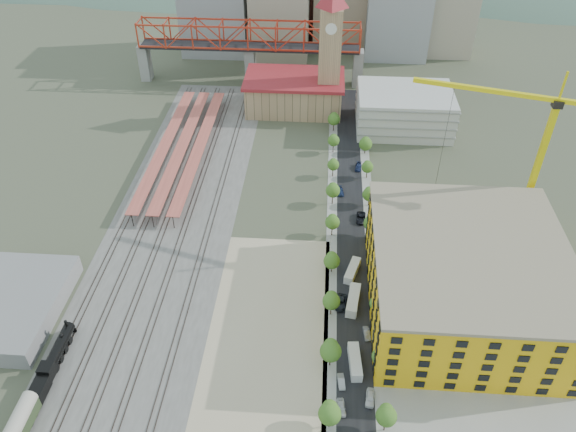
# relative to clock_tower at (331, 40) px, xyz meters

# --- Properties ---
(ground) EXTENTS (400.00, 400.00, 0.00)m
(ground) POSITION_rel_clock_tower_xyz_m (-8.00, -79.99, -28.70)
(ground) COLOR #474C38
(ground) RESTS_ON ground
(ballast_strip) EXTENTS (36.00, 165.00, 0.06)m
(ballast_strip) POSITION_rel_clock_tower_xyz_m (-44.00, -62.49, -28.67)
(ballast_strip) COLOR #605E59
(ballast_strip) RESTS_ON ground
(dirt_lot) EXTENTS (28.00, 67.00, 0.06)m
(dirt_lot) POSITION_rel_clock_tower_xyz_m (-12.00, -111.49, -28.67)
(dirt_lot) COLOR tan
(dirt_lot) RESTS_ON ground
(street_asphalt) EXTENTS (12.00, 170.00, 0.06)m
(street_asphalt) POSITION_rel_clock_tower_xyz_m (8.00, -64.99, -28.67)
(street_asphalt) COLOR black
(street_asphalt) RESTS_ON ground
(sidewalk_west) EXTENTS (3.00, 170.00, 0.04)m
(sidewalk_west) POSITION_rel_clock_tower_xyz_m (2.50, -64.99, -28.68)
(sidewalk_west) COLOR gray
(sidewalk_west) RESTS_ON ground
(sidewalk_east) EXTENTS (3.00, 170.00, 0.04)m
(sidewalk_east) POSITION_rel_clock_tower_xyz_m (13.50, -64.99, -28.68)
(sidewalk_east) COLOR gray
(sidewalk_east) RESTS_ON ground
(construction_pad) EXTENTS (50.00, 90.00, 0.06)m
(construction_pad) POSITION_rel_clock_tower_xyz_m (37.00, -99.99, -28.67)
(construction_pad) COLOR gray
(construction_pad) RESTS_ON ground
(rail_tracks) EXTENTS (26.56, 160.00, 0.18)m
(rail_tracks) POSITION_rel_clock_tower_xyz_m (-45.80, -62.49, -28.55)
(rail_tracks) COLOR #382B23
(rail_tracks) RESTS_ON ground
(platform_canopies) EXTENTS (16.00, 80.00, 4.12)m
(platform_canopies) POSITION_rel_clock_tower_xyz_m (-49.00, -34.99, -24.70)
(platform_canopies) COLOR #D36151
(platform_canopies) RESTS_ON ground
(station_hall) EXTENTS (38.00, 24.00, 13.10)m
(station_hall) POSITION_rel_clock_tower_xyz_m (-13.00, 2.01, -22.03)
(station_hall) COLOR tan
(station_hall) RESTS_ON ground
(clock_tower) EXTENTS (12.00, 12.00, 52.00)m
(clock_tower) POSITION_rel_clock_tower_xyz_m (0.00, 0.00, 0.00)
(clock_tower) COLOR tan
(clock_tower) RESTS_ON ground
(parking_garage) EXTENTS (34.00, 26.00, 14.00)m
(parking_garage) POSITION_rel_clock_tower_xyz_m (28.00, -9.99, -21.70)
(parking_garage) COLOR silver
(parking_garage) RESTS_ON ground
(truss_bridge) EXTENTS (94.00, 9.60, 25.60)m
(truss_bridge) POSITION_rel_clock_tower_xyz_m (-33.00, 25.01, -9.83)
(truss_bridge) COLOR gray
(truss_bridge) RESTS_ON ground
(construction_building) EXTENTS (44.60, 50.60, 18.80)m
(construction_building) POSITION_rel_clock_tower_xyz_m (34.00, -99.99, -19.29)
(construction_building) COLOR yellow
(construction_building) RESTS_ON ground
(warehouse) EXTENTS (22.00, 32.00, 5.00)m
(warehouse) POSITION_rel_clock_tower_xyz_m (-74.00, -109.99, -26.20)
(warehouse) COLOR gray
(warehouse) RESTS_ON ground
(street_trees) EXTENTS (15.40, 124.40, 8.00)m
(street_trees) POSITION_rel_clock_tower_xyz_m (8.00, -74.99, -28.70)
(street_trees) COLOR #345B1B
(street_trees) RESTS_ON ground
(skyline) EXTENTS (133.00, 46.00, 60.00)m
(skyline) POSITION_rel_clock_tower_xyz_m (-0.53, 62.32, -5.89)
(skyline) COLOR #9EA0A3
(skyline) RESTS_ON ground
(distant_hills) EXTENTS (647.00, 264.00, 227.00)m
(distant_hills) POSITION_rel_clock_tower_xyz_m (37.28, 180.01, -108.23)
(distant_hills) COLOR #4C6B59
(distant_hills) RESTS_ON ground
(locomotive) EXTENTS (2.88, 22.25, 5.56)m
(locomotive) POSITION_rel_clock_tower_xyz_m (-58.00, -124.55, -26.62)
(locomotive) COLOR black
(locomotive) RESTS_ON ground
(tower_crane) EXTENTS (45.36, 14.11, 49.79)m
(tower_crane) POSITION_rel_clock_tower_xyz_m (51.12, -71.50, 2.03)
(tower_crane) COLOR yellow
(tower_crane) RESTS_ON ground
(site_trailer_a) EXTENTS (3.16, 9.36, 2.52)m
(site_trailer_a) POSITION_rel_clock_tower_xyz_m (8.00, -119.69, -27.44)
(site_trailer_a) COLOR silver
(site_trailer_a) RESTS_ON ground
(site_trailer_b) EXTENTS (3.08, 9.07, 2.44)m
(site_trailer_b) POSITION_rel_clock_tower_xyz_m (8.00, -101.17, -27.48)
(site_trailer_b) COLOR silver
(site_trailer_b) RESTS_ON ground
(site_trailer_c) EXTENTS (4.02, 10.07, 2.68)m
(site_trailer_c) POSITION_rel_clock_tower_xyz_m (8.00, -101.26, -27.36)
(site_trailer_c) COLOR silver
(site_trailer_c) RESTS_ON ground
(site_trailer_d) EXTENTS (4.70, 9.03, 2.39)m
(site_trailer_d) POSITION_rel_clock_tower_xyz_m (8.00, -90.50, -27.50)
(site_trailer_d) COLOR silver
(site_trailer_d) RESTS_ON ground
(car_0) EXTENTS (2.23, 4.45, 1.46)m
(car_0) POSITION_rel_clock_tower_xyz_m (5.00, -131.01, -27.97)
(car_0) COLOR silver
(car_0) RESTS_ON ground
(car_1) EXTENTS (1.92, 4.18, 1.33)m
(car_1) POSITION_rel_clock_tower_xyz_m (5.00, -124.68, -28.03)
(car_1) COLOR #A7A7AD
(car_1) RESTS_ON ground
(car_2) EXTENTS (3.40, 6.00, 1.58)m
(car_2) POSITION_rel_clock_tower_xyz_m (5.00, -101.69, -27.91)
(car_2) COLOR black
(car_2) RESTS_ON ground
(car_3) EXTENTS (2.52, 4.85, 1.34)m
(car_3) POSITION_rel_clock_tower_xyz_m (5.00, -54.32, -28.02)
(car_3) COLOR navy
(car_3) RESTS_ON ground
(car_4) EXTENTS (2.39, 4.84, 1.59)m
(car_4) POSITION_rel_clock_tower_xyz_m (11.00, -128.31, -27.90)
(car_4) COLOR silver
(car_4) RESTS_ON ground
(car_5) EXTENTS (1.90, 4.17, 1.32)m
(car_5) POSITION_rel_clock_tower_xyz_m (11.00, -110.97, -28.03)
(car_5) COLOR gray
(car_5) RESTS_ON ground
(car_6) EXTENTS (2.96, 5.85, 1.59)m
(car_6) POSITION_rel_clock_tower_xyz_m (11.00, -67.52, -27.90)
(car_6) COLOR black
(car_6) RESTS_ON ground
(car_7) EXTENTS (2.47, 4.95, 1.38)m
(car_7) POSITION_rel_clock_tower_xyz_m (11.00, -39.86, -28.01)
(car_7) COLOR navy
(car_7) RESTS_ON ground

